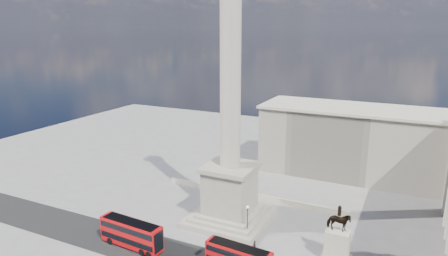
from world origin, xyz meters
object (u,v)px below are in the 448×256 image
Objects in this scene: nelsons_column at (230,154)px; victorian_lamp at (247,219)px; equestrian_statue at (337,241)px; pedestrian_crossing at (255,246)px; red_bus_a at (132,234)px.

nelsons_column is 8.72× the size of victorian_lamp.
pedestrian_crossing is (-12.21, -3.40, -2.26)m from equestrian_statue.
red_bus_a is 6.05× the size of pedestrian_crossing.
victorian_lamp is at bearing 178.28° from equestrian_statue.
pedestrian_crossing is (8.15, -8.01, -11.97)m from nelsons_column.
nelsons_column is 16.55m from pedestrian_crossing.
red_bus_a reaches higher than pedestrian_crossing.
pedestrian_crossing is at bearing -53.15° from victorian_lamp.
nelsons_column is 26.35× the size of pedestrian_crossing.
pedestrian_crossing is (2.89, -3.86, -2.42)m from victorian_lamp.
equestrian_statue is at bearing -1.72° from victorian_lamp.
pedestrian_crossing is (18.50, 7.52, -1.46)m from red_bus_a.
red_bus_a is 20.02m from pedestrian_crossing.
victorian_lamp is 5.39m from pedestrian_crossing.
equestrian_statue is at bearing -111.66° from pedestrian_crossing.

